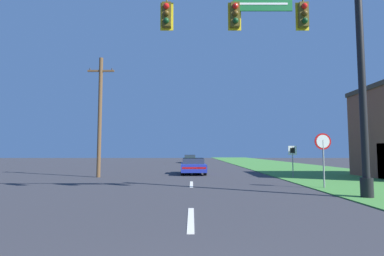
{
  "coord_description": "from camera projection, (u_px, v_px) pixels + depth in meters",
  "views": [
    {
      "loc": [
        0.03,
        -1.66,
        1.69
      ],
      "look_at": [
        0.0,
        25.91,
        3.87
      ],
      "focal_mm": 28.0,
      "sensor_mm": 36.0,
      "label": 1
    }
  ],
  "objects": [
    {
      "name": "utility_pole_near",
      "position": [
        100.0,
        114.0,
        20.14
      ],
      "size": [
        1.8,
        0.26,
        8.08
      ],
      "color": "brown",
      "rests_on": "ground"
    },
    {
      "name": "car_ahead",
      "position": [
        193.0,
        166.0,
        22.75
      ],
      "size": [
        1.93,
        4.29,
        1.19
      ],
      "color": "black",
      "rests_on": "ground"
    },
    {
      "name": "route_sign_post",
      "position": [
        293.0,
        154.0,
        19.63
      ],
      "size": [
        0.55,
        0.06,
        2.03
      ],
      "color": "gray",
      "rests_on": "grass_verge_right"
    },
    {
      "name": "far_car",
      "position": [
        190.0,
        159.0,
        45.86
      ],
      "size": [
        1.82,
        4.59,
        1.19
      ],
      "color": "black",
      "rests_on": "ground"
    },
    {
      "name": "stop_sign",
      "position": [
        323.0,
        148.0,
        13.88
      ],
      "size": [
        0.76,
        0.07,
        2.5
      ],
      "color": "gray",
      "rests_on": "grass_verge_right"
    },
    {
      "name": "grass_verge_right",
      "position": [
        292.0,
        168.0,
        31.42
      ],
      "size": [
        10.0,
        110.0,
        0.04
      ],
      "color": "#428438",
      "rests_on": "ground"
    },
    {
      "name": "signal_mast",
      "position": [
        304.0,
        54.0,
        11.27
      ],
      "size": [
        8.48,
        0.47,
        8.55
      ],
      "color": "black",
      "rests_on": "grass_verge_right"
    },
    {
      "name": "road_center_line",
      "position": [
        192.0,
        173.0,
        23.46
      ],
      "size": [
        0.16,
        34.8,
        0.01
      ],
      "color": "silver",
      "rests_on": "ground"
    }
  ]
}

